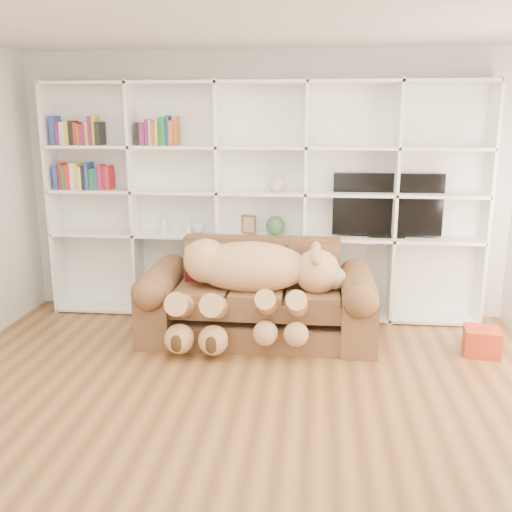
# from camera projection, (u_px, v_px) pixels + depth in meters

# --- Properties ---
(floor) EXTENTS (5.00, 5.00, 0.00)m
(floor) POSITION_uv_depth(u_px,v_px,m) (229.00, 429.00, 3.83)
(floor) COLOR brown
(floor) RESTS_ON ground
(wall_back) EXTENTS (5.00, 0.02, 2.70)m
(wall_back) POSITION_uv_depth(u_px,v_px,m) (264.00, 185.00, 5.93)
(wall_back) COLOR silver
(wall_back) RESTS_ON floor
(wall_front) EXTENTS (5.00, 0.02, 2.70)m
(wall_front) POSITION_uv_depth(u_px,v_px,m) (25.00, 485.00, 1.09)
(wall_front) COLOR silver
(wall_front) RESTS_ON floor
(bookshelf) EXTENTS (4.43, 0.35, 2.40)m
(bookshelf) POSITION_uv_depth(u_px,v_px,m) (239.00, 191.00, 5.83)
(bookshelf) COLOR white
(bookshelf) RESTS_ON floor
(sofa) EXTENTS (2.15, 0.93, 0.90)m
(sofa) POSITION_uv_depth(u_px,v_px,m) (258.00, 302.00, 5.38)
(sofa) COLOR brown
(sofa) RESTS_ON floor
(teddy_bear) EXTENTS (1.57, 0.87, 0.91)m
(teddy_bear) POSITION_uv_depth(u_px,v_px,m) (250.00, 279.00, 5.14)
(teddy_bear) COLOR tan
(teddy_bear) RESTS_ON sofa
(throw_pillow) EXTENTS (0.37, 0.24, 0.37)m
(throw_pillow) POSITION_uv_depth(u_px,v_px,m) (203.00, 267.00, 5.51)
(throw_pillow) COLOR #520E12
(throw_pillow) RESTS_ON sofa
(gift_box) EXTENTS (0.34, 0.33, 0.24)m
(gift_box) POSITION_uv_depth(u_px,v_px,m) (482.00, 342.00, 5.01)
(gift_box) COLOR #AD3217
(gift_box) RESTS_ON floor
(tv) EXTENTS (1.08, 0.18, 0.64)m
(tv) POSITION_uv_depth(u_px,v_px,m) (387.00, 206.00, 5.70)
(tv) COLOR black
(tv) RESTS_ON bookshelf
(picture_frame) EXTENTS (0.16, 0.07, 0.19)m
(picture_frame) POSITION_uv_depth(u_px,v_px,m) (249.00, 224.00, 5.84)
(picture_frame) COLOR brown
(picture_frame) RESTS_ON bookshelf
(green_vase) EXTENTS (0.20, 0.20, 0.20)m
(green_vase) POSITION_uv_depth(u_px,v_px,m) (275.00, 226.00, 5.81)
(green_vase) COLOR #305E36
(green_vase) RESTS_ON bookshelf
(figurine_tall) EXTENTS (0.10, 0.10, 0.16)m
(figurine_tall) POSITION_uv_depth(u_px,v_px,m) (163.00, 225.00, 5.94)
(figurine_tall) COLOR beige
(figurine_tall) RESTS_ON bookshelf
(figurine_short) EXTENTS (0.08, 0.08, 0.12)m
(figurine_short) POSITION_uv_depth(u_px,v_px,m) (188.00, 228.00, 5.92)
(figurine_short) COLOR beige
(figurine_short) RESTS_ON bookshelf
(snow_globe) EXTENTS (0.12, 0.12, 0.12)m
(snow_globe) POSITION_uv_depth(u_px,v_px,m) (198.00, 227.00, 5.90)
(snow_globe) COLOR silver
(snow_globe) RESTS_ON bookshelf
(shelf_vase) EXTENTS (0.24, 0.24, 0.19)m
(shelf_vase) POSITION_uv_depth(u_px,v_px,m) (276.00, 182.00, 5.71)
(shelf_vase) COLOR beige
(shelf_vase) RESTS_ON bookshelf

